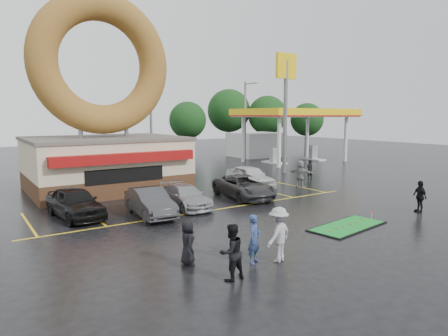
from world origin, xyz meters
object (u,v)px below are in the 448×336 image
streetlight_right (246,119)px  car_black (75,203)px  shell_sign (286,91)px  car_dgrey (150,202)px  person_cameraman (420,196)px  car_silver (186,196)px  gas_station (278,128)px  car_grey (244,187)px  donut_shop (104,126)px  car_white (250,177)px  putting_green (348,226)px  streetlight_mid (151,120)px  person_blue (254,239)px

streetlight_right → car_black: (-22.80, -15.97, -4.00)m
shell_sign → car_dgrey: bearing=-154.5°
person_cameraman → car_silver: bearing=-104.9°
gas_station → car_grey: 23.14m
donut_shop → car_grey: donut_shop is taller
car_dgrey → car_grey: size_ratio=0.86×
shell_sign → car_grey: (-9.66, -6.84, -6.67)m
shell_sign → car_white: 10.58m
car_white → putting_green: car_white is taller
putting_green → gas_station: bearing=55.2°
streetlight_mid → streetlight_right: (12.00, 1.00, 0.00)m
car_grey → streetlight_right: bearing=59.5°
gas_station → streetlight_right: size_ratio=1.52×
car_silver → car_grey: bearing=6.7°
shell_sign → gas_station: bearing=51.9°
car_dgrey → car_grey: 6.89m
car_silver → streetlight_mid: bearing=75.2°
streetlight_mid → putting_green: streetlight_mid is taller
gas_station → putting_green: bearing=-124.8°
person_cameraman → car_grey: bearing=-122.1°
car_grey → car_black: bearing=-177.9°
shell_sign → person_cameraman: bearing=-104.8°
donut_shop → shell_sign: size_ratio=1.27×
donut_shop → person_blue: 17.46m
shell_sign → car_dgrey: shell_sign is taller
gas_station → car_black: size_ratio=2.97×
shell_sign → streetlight_right: 10.68m
donut_shop → car_grey: 10.74m
streetlight_right → car_grey: streetlight_right is taller
car_grey → person_cameraman: (5.65, -8.32, 0.15)m
streetlight_right → car_silver: size_ratio=2.08×
donut_shop → car_white: 10.90m
gas_station → person_cameraman: gas_station is taller
streetlight_mid → car_dgrey: streetlight_mid is taller
car_black → person_cameraman: 18.23m
streetlight_mid → putting_green: 24.34m
streetlight_mid → streetlight_right: size_ratio=1.00×
car_black → car_grey: car_black is taller
shell_sign → person_cameraman: shell_sign is taller
donut_shop → person_cameraman: bearing=-53.4°
car_grey → streetlight_mid: bearing=94.2°
donut_shop → person_blue: (-0.08, -17.09, -3.59)m
car_black → car_grey: (10.14, -0.79, -0.07)m
car_grey → gas_station: bearing=50.0°
donut_shop → gas_station: donut_shop is taller
putting_green → car_white: bearing=77.1°
car_silver → person_cameraman: 12.81m
donut_shop → car_dgrey: donut_shop is taller
car_silver → gas_station: bearing=40.0°
car_silver → putting_green: car_silver is taller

